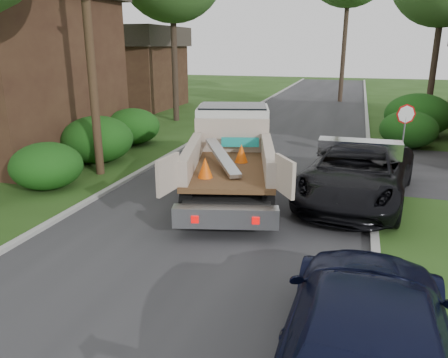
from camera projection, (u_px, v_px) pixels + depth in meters
name	position (u px, v px, depth m)	size (l,w,h in m)	color
ground	(190.00, 251.00, 10.11)	(120.00, 120.00, 0.00)	#213F12
road	(272.00, 153.00, 19.26)	(8.00, 90.00, 0.02)	#28282B
curb_left	(185.00, 146.00, 20.38)	(0.20, 90.00, 0.12)	#9E9E99
curb_right	(369.00, 159.00, 18.10)	(0.20, 90.00, 0.12)	#9E9E99
stop_sign	(405.00, 123.00, 16.38)	(0.71, 0.32, 2.48)	slate
utility_pole	(88.00, 26.00, 14.67)	(2.42, 1.25, 10.00)	#382619
house_left_far	(128.00, 66.00, 33.09)	(7.56, 7.56, 6.00)	#371F16
hedge_left_a	(47.00, 166.00, 14.35)	(2.34, 2.34, 1.53)	#144510
hedge_left_b	(97.00, 139.00, 17.58)	(2.86, 2.86, 1.87)	#144510
hedge_left_c	(133.00, 126.00, 20.89)	(2.60, 2.60, 1.70)	#144510
hedge_right_a	(409.00, 129.00, 20.15)	(2.60, 2.60, 1.70)	#144510
hedge_right_b	(418.00, 115.00, 22.62)	(3.38, 3.38, 2.21)	#144510
flatbed_truck	(232.00, 146.00, 14.28)	(4.36, 7.25, 2.57)	black
black_pickup	(357.00, 172.00, 13.22)	(2.89, 6.27, 1.74)	black
navy_suv	(367.00, 336.00, 5.83)	(2.33, 5.74, 1.67)	black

